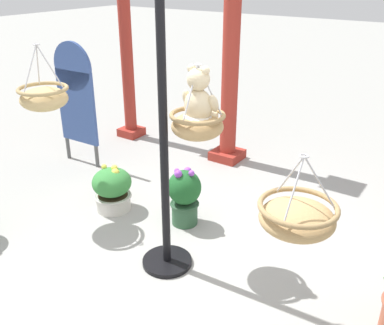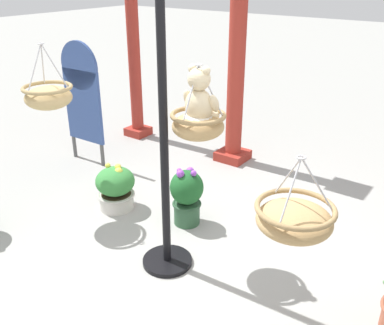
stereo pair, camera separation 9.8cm
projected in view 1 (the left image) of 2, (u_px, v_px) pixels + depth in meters
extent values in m
plane|color=#9E9E99|center=(189.00, 274.00, 3.73)|extent=(40.00, 40.00, 0.00)
cylinder|color=black|center=(163.00, 131.00, 3.35)|extent=(0.07, 0.07, 2.52)
cylinder|color=black|center=(167.00, 261.00, 3.86)|extent=(0.44, 0.44, 0.04)
ellipsoid|color=tan|center=(197.00, 126.00, 3.46)|extent=(0.42, 0.42, 0.21)
torus|color=#97794E|center=(197.00, 115.00, 3.42)|extent=(0.45, 0.45, 0.04)
ellipsoid|color=silver|center=(197.00, 124.00, 3.45)|extent=(0.37, 0.37, 0.17)
cylinder|color=#B7B7BC|center=(210.00, 91.00, 3.33)|extent=(0.18, 0.11, 0.40)
cylinder|color=#B7B7BC|center=(192.00, 88.00, 3.42)|extent=(0.18, 0.11, 0.40)
cylinder|color=#B7B7BC|center=(191.00, 93.00, 3.27)|extent=(0.01, 0.20, 0.40)
torus|color=#B7B7BC|center=(198.00, 65.00, 3.26)|extent=(0.06, 0.06, 0.01)
ellipsoid|color=beige|center=(198.00, 106.00, 3.40)|extent=(0.23, 0.20, 0.28)
sphere|color=beige|center=(198.00, 79.00, 3.31)|extent=(0.19, 0.19, 0.18)
ellipsoid|color=beige|center=(203.00, 79.00, 3.37)|extent=(0.09, 0.07, 0.06)
sphere|color=black|center=(205.00, 78.00, 3.39)|extent=(0.03, 0.03, 0.03)
sphere|color=beige|center=(192.00, 69.00, 3.31)|extent=(0.07, 0.07, 0.07)
sphere|color=beige|center=(205.00, 71.00, 3.25)|extent=(0.07, 0.07, 0.07)
ellipsoid|color=beige|center=(188.00, 98.00, 3.47)|extent=(0.07, 0.13, 0.18)
ellipsoid|color=beige|center=(214.00, 103.00, 3.34)|extent=(0.07, 0.13, 0.18)
ellipsoid|color=beige|center=(198.00, 114.00, 3.55)|extent=(0.09, 0.16, 0.09)
ellipsoid|color=beige|center=(212.00, 116.00, 3.48)|extent=(0.09, 0.16, 0.09)
ellipsoid|color=tan|center=(44.00, 99.00, 4.10)|extent=(0.45, 0.45, 0.22)
torus|color=tan|center=(43.00, 89.00, 4.06)|extent=(0.48, 0.48, 0.04)
cylinder|color=#B7B7BC|center=(50.00, 67.00, 3.97)|extent=(0.19, 0.12, 0.41)
cylinder|color=#B7B7BC|center=(38.00, 65.00, 4.06)|extent=(0.19, 0.12, 0.41)
cylinder|color=#B7B7BC|center=(30.00, 69.00, 3.90)|extent=(0.01, 0.22, 0.41)
torus|color=#B7B7BC|center=(36.00, 44.00, 3.89)|extent=(0.06, 0.06, 0.01)
ellipsoid|color=tan|center=(297.00, 219.00, 2.81)|extent=(0.50, 0.50, 0.20)
torus|color=#97794E|center=(298.00, 207.00, 2.77)|extent=(0.52, 0.52, 0.04)
cylinder|color=#B7B7BC|center=(320.00, 183.00, 2.69)|extent=(0.21, 0.13, 0.36)
cylinder|color=#B7B7BC|center=(290.00, 175.00, 2.79)|extent=(0.21, 0.13, 0.36)
cylinder|color=#B7B7BC|center=(294.00, 189.00, 2.61)|extent=(0.01, 0.24, 0.36)
torus|color=#B7B7BC|center=(304.00, 156.00, 2.62)|extent=(0.06, 0.06, 0.01)
cylinder|color=#9E2D23|center=(127.00, 55.00, 6.26)|extent=(0.18, 0.18, 2.50)
cube|color=#9E2D23|center=(131.00, 132.00, 6.75)|extent=(0.32, 0.32, 0.12)
cylinder|color=#9E2D23|center=(230.00, 65.00, 5.42)|extent=(0.22, 0.22, 2.58)
cube|color=#9E2D23|center=(227.00, 155.00, 5.93)|extent=(0.39, 0.39, 0.12)
cylinder|color=#2D5638|center=(185.00, 213.00, 4.43)|extent=(0.26, 0.26, 0.23)
torus|color=#294E32|center=(185.00, 204.00, 4.38)|extent=(0.30, 0.30, 0.03)
cylinder|color=#382819|center=(185.00, 204.00, 4.39)|extent=(0.23, 0.23, 0.03)
ellipsoid|color=#1E5B28|center=(184.00, 187.00, 4.31)|extent=(0.34, 0.34, 0.35)
sphere|color=purple|center=(191.00, 173.00, 4.19)|extent=(0.06, 0.06, 0.06)
sphere|color=purple|center=(188.00, 171.00, 4.32)|extent=(0.08, 0.08, 0.08)
sphere|color=purple|center=(177.00, 171.00, 4.27)|extent=(0.05, 0.05, 0.05)
sphere|color=purple|center=(178.00, 174.00, 4.19)|extent=(0.08, 0.08, 0.08)
cylinder|color=beige|center=(113.00, 202.00, 4.70)|extent=(0.37, 0.37, 0.17)
torus|color=#BCB7AE|center=(113.00, 196.00, 4.67)|extent=(0.40, 0.40, 0.03)
cylinder|color=#382819|center=(113.00, 196.00, 4.67)|extent=(0.32, 0.32, 0.03)
ellipsoid|color=#38843D|center=(112.00, 182.00, 4.60)|extent=(0.42, 0.42, 0.31)
sphere|color=#E5DB4C|center=(115.00, 173.00, 4.52)|extent=(0.09, 0.09, 0.09)
sphere|color=#E5DB4C|center=(114.00, 168.00, 4.56)|extent=(0.07, 0.07, 0.07)
sphere|color=#E5DB4C|center=(104.00, 167.00, 4.60)|extent=(0.06, 0.06, 0.06)
cube|color=#334C8C|center=(77.00, 107.00, 5.54)|extent=(0.61, 0.06, 0.94)
cylinder|color=#334C8C|center=(72.00, 66.00, 5.32)|extent=(0.61, 0.06, 0.61)
cylinder|color=#4C4C4C|center=(68.00, 148.00, 5.93)|extent=(0.05, 0.05, 0.30)
cylinder|color=#4C4C4C|center=(97.00, 156.00, 5.67)|extent=(0.05, 0.05, 0.30)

